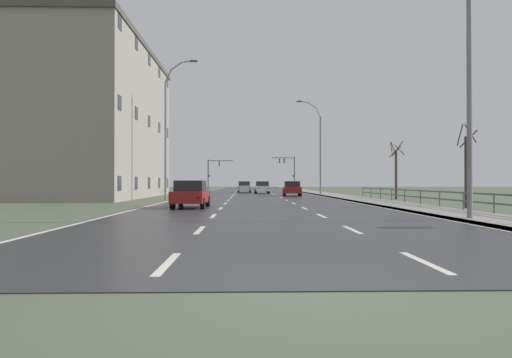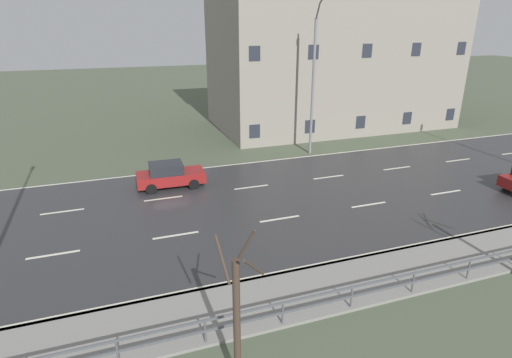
{
  "view_description": "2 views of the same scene",
  "coord_description": "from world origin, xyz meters",
  "views": [
    {
      "loc": [
        -0.92,
        -5.8,
        1.49
      ],
      "look_at": [
        0.75,
        66.51,
        1.99
      ],
      "focal_mm": 30.35,
      "sensor_mm": 36.0,
      "label": 1
    },
    {
      "loc": [
        20.18,
        16.09,
        9.64
      ],
      "look_at": [
        0.0,
        23.1,
        1.47
      ],
      "focal_mm": 28.92,
      "sensor_mm": 36.0,
      "label": 2
    }
  ],
  "objects": [
    {
      "name": "road_asphalt_strip",
      "position": [
        0.0,
        60.0,
        0.01
      ],
      "size": [
        14.0,
        120.0,
        0.03
      ],
      "color": "#303033",
      "rests_on": "ground"
    },
    {
      "name": "car_far_left",
      "position": [
        -1.18,
        54.91,
        0.8
      ],
      "size": [
        1.87,
        4.12,
        1.57
      ],
      "rotation": [
        0.0,
        0.0,
        0.01
      ],
      "color": "silver",
      "rests_on": "ground"
    },
    {
      "name": "sidewalk_right",
      "position": [
        8.43,
        60.0,
        0.06
      ],
      "size": [
        3.0,
        120.0,
        0.12
      ],
      "color": "gray",
      "rests_on": "ground"
    },
    {
      "name": "traffic_signal_right",
      "position": [
        6.91,
        72.7,
        4.16
      ],
      "size": [
        4.24,
        0.36,
        6.14
      ],
      "color": "#38383A",
      "rests_on": "ground"
    },
    {
      "name": "street_lamp_midground",
      "position": [
        7.41,
        43.37,
        5.25
      ],
      "size": [
        2.82,
        0.24,
        10.8
      ],
      "color": "slate",
      "rests_on": "ground"
    },
    {
      "name": "ground_plane",
      "position": [
        0.0,
        48.0,
        -0.06
      ],
      "size": [
        160.0,
        160.0,
        0.12
      ],
      "color": "#4C5642"
    },
    {
      "name": "street_lamp_left_bank",
      "position": [
        -7.43,
        30.2,
        5.69
      ],
      "size": [
        2.72,
        0.24,
        11.66
      ],
      "color": "slate",
      "rests_on": "ground"
    },
    {
      "name": "traffic_signal_left",
      "position": [
        -7.06,
        73.91,
        3.72
      ],
      "size": [
        4.64,
        0.36,
        5.66
      ],
      "color": "#38383A",
      "rests_on": "ground"
    },
    {
      "name": "car_near_right",
      "position": [
        3.91,
        39.55,
        0.8
      ],
      "size": [
        2.0,
        4.18,
        1.57
      ],
      "rotation": [
        0.0,
        0.0,
        -0.05
      ],
      "color": "maroon",
      "rests_on": "ground"
    },
    {
      "name": "bare_tree_near",
      "position": [
        11.64,
        18.53,
        2.27
      ],
      "size": [
        1.22,
        1.22,
        4.89
      ],
      "color": "#423328",
      "rests_on": "ground"
    },
    {
      "name": "car_far_right",
      "position": [
        -4.05,
        18.86,
        0.8
      ],
      "size": [
        1.91,
        4.14,
        1.57
      ],
      "rotation": [
        0.0,
        0.0,
        -0.02
      ],
      "color": "maroon",
      "rests_on": "ground"
    },
    {
      "name": "street_lamp_foreground",
      "position": [
        7.46,
        10.45,
        5.4
      ],
      "size": [
        2.34,
        0.24,
        11.01
      ],
      "color": "slate",
      "rests_on": "ground"
    },
    {
      "name": "car_near_left",
      "position": [
        1.14,
        49.6,
        0.8
      ],
      "size": [
        1.89,
        4.13,
        1.57
      ],
      "rotation": [
        0.0,
        0.0,
        0.02
      ],
      "color": "silver",
      "rests_on": "ground"
    },
    {
      "name": "bare_tree_mid",
      "position": [
        11.9,
        30.82,
        2.46
      ],
      "size": [
        1.14,
        1.34,
        5.03
      ],
      "color": "#423328",
      "rests_on": "ground"
    },
    {
      "name": "brick_building",
      "position": [
        -16.03,
        36.42,
        7.27
      ],
      "size": [
        11.56,
        22.51,
        14.51
      ],
      "color": "gray",
      "rests_on": "ground"
    },
    {
      "name": "guardrail",
      "position": [
        9.85,
        19.3,
        0.71
      ],
      "size": [
        0.07,
        29.07,
        1.0
      ],
      "color": "#515459",
      "rests_on": "ground"
    }
  ]
}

